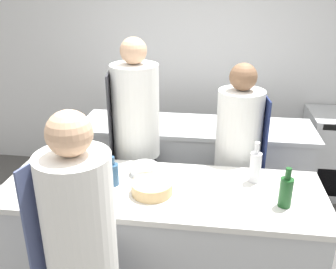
# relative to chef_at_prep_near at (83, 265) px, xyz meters

# --- Properties ---
(wall_back) EXTENTS (8.00, 0.06, 2.80)m
(wall_back) POSITION_rel_chef_at_prep_near_xyz_m (0.30, 2.84, 0.55)
(wall_back) COLOR silver
(wall_back) RESTS_ON ground_plane
(prep_counter) EXTENTS (2.19, 0.76, 0.91)m
(prep_counter) POSITION_rel_chef_at_prep_near_xyz_m (0.30, 0.71, -0.39)
(prep_counter) COLOR #B7BABC
(prep_counter) RESTS_ON ground_plane
(pass_counter) EXTENTS (2.26, 0.65, 0.91)m
(pass_counter) POSITION_rel_chef_at_prep_near_xyz_m (0.45, 1.93, -0.39)
(pass_counter) COLOR #B7BABC
(pass_counter) RESTS_ON ground_plane
(chef_at_prep_near) EXTENTS (0.41, 0.39, 1.70)m
(chef_at_prep_near) POSITION_rel_chef_at_prep_near_xyz_m (0.00, 0.00, 0.00)
(chef_at_prep_near) COLOR black
(chef_at_prep_near) RESTS_ON ground_plane
(chef_at_stove) EXTENTS (0.39, 0.37, 1.65)m
(chef_at_stove) POSITION_rel_chef_at_prep_near_xyz_m (0.84, 1.35, -0.03)
(chef_at_stove) COLOR black
(chef_at_stove) RESTS_ON ground_plane
(chef_at_pass_far) EXTENTS (0.43, 0.41, 1.82)m
(chef_at_pass_far) POSITION_rel_chef_at_prep_near_xyz_m (-0.02, 1.38, 0.06)
(chef_at_pass_far) COLOR black
(chef_at_pass_far) RESTS_ON ground_plane
(bottle_olive_oil) EXTENTS (0.08, 0.08, 0.30)m
(bottle_olive_oil) POSITION_rel_chef_at_prep_near_xyz_m (0.93, 0.89, 0.18)
(bottle_olive_oil) COLOR silver
(bottle_olive_oil) RESTS_ON prep_counter
(bottle_vinegar) EXTENTS (0.06, 0.06, 0.25)m
(bottle_vinegar) POSITION_rel_chef_at_prep_near_xyz_m (-0.30, 0.89, 0.16)
(bottle_vinegar) COLOR #B2A84C
(bottle_vinegar) RESTS_ON prep_counter
(bottle_wine) EXTENTS (0.08, 0.08, 0.26)m
(bottle_wine) POSITION_rel_chef_at_prep_near_xyz_m (1.09, 0.60, 0.17)
(bottle_wine) COLOR #19471E
(bottle_wine) RESTS_ON prep_counter
(bottle_cooking_oil) EXTENTS (0.08, 0.08, 0.21)m
(bottle_cooking_oil) POSITION_rel_chef_at_prep_near_xyz_m (-0.03, 0.72, 0.15)
(bottle_cooking_oil) COLOR #2D5175
(bottle_cooking_oil) RESTS_ON prep_counter
(bottle_sauce) EXTENTS (0.08, 0.08, 0.22)m
(bottle_sauce) POSITION_rel_chef_at_prep_near_xyz_m (-0.35, 0.62, 0.15)
(bottle_sauce) COLOR black
(bottle_sauce) RESTS_ON prep_counter
(bowl_mixing_large) EXTENTS (0.16, 0.16, 0.08)m
(bowl_mixing_large) POSITION_rel_chef_at_prep_near_xyz_m (-0.56, 0.91, 0.11)
(bowl_mixing_large) COLOR tan
(bowl_mixing_large) RESTS_ON prep_counter
(bowl_prep_small) EXTENTS (0.20, 0.20, 0.07)m
(bowl_prep_small) POSITION_rel_chef_at_prep_near_xyz_m (0.15, 0.90, 0.10)
(bowl_prep_small) COLOR white
(bowl_prep_small) RESTS_ON prep_counter
(bowl_ceramic_blue) EXTENTS (0.27, 0.27, 0.08)m
(bowl_ceramic_blue) POSITION_rel_chef_at_prep_near_xyz_m (0.25, 0.64, 0.10)
(bowl_ceramic_blue) COLOR tan
(bowl_ceramic_blue) RESTS_ON prep_counter
(cup) EXTENTS (0.07, 0.07, 0.08)m
(cup) POSITION_rel_chef_at_prep_near_xyz_m (-0.44, 0.68, 0.10)
(cup) COLOR #33477F
(cup) RESTS_ON prep_counter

